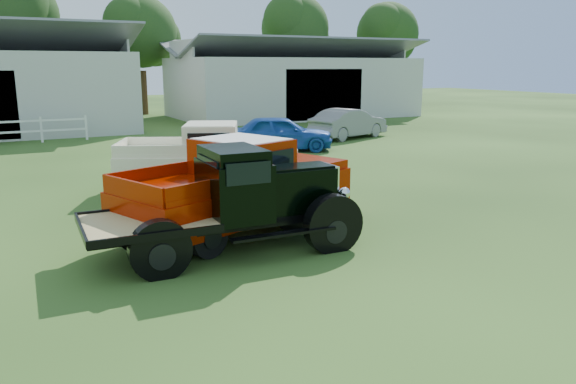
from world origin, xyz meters
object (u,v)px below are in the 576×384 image
red_pickup (239,185)px  white_pickup (208,158)px  misc_car_grey (349,123)px  vintage_flatbed (229,201)px  misc_car_blue (280,133)px

red_pickup → white_pickup: 4.10m
red_pickup → misc_car_grey: red_pickup is taller
vintage_flatbed → misc_car_blue: bearing=61.1°
vintage_flatbed → red_pickup: size_ratio=0.92×
vintage_flatbed → misc_car_grey: 17.87m
white_pickup → misc_car_blue: bearing=72.6°
white_pickup → misc_car_grey: 13.11m
vintage_flatbed → red_pickup: red_pickup is taller
vintage_flatbed → misc_car_grey: vintage_flatbed is taller
red_pickup → misc_car_blue: 11.78m
red_pickup → misc_car_grey: bearing=27.5°
white_pickup → red_pickup: bearing=-76.2°
red_pickup → misc_car_grey: 16.43m
vintage_flatbed → red_pickup: 1.47m
white_pickup → vintage_flatbed: bearing=-81.3°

